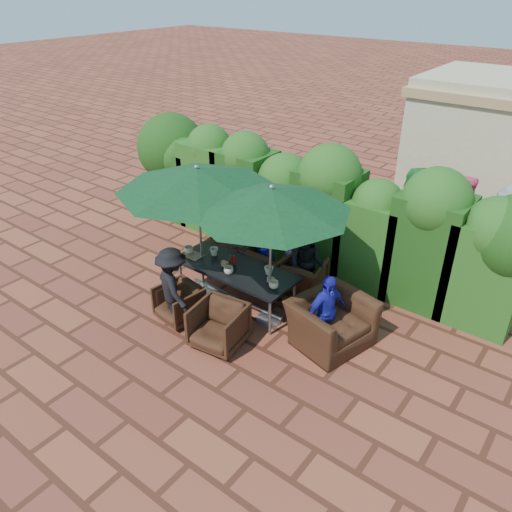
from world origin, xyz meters
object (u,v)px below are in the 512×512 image
Objects in this scene: chair_near_left at (179,302)px; chair_far_mid at (270,265)px; umbrella_left at (197,179)px; umbrella_right at (271,200)px; chair_far_left at (236,251)px; chair_near_right at (218,324)px; chair_end_right at (332,315)px; dining_table at (235,271)px; chair_far_right at (301,277)px.

chair_far_mid is at bearing 80.20° from chair_near_left.
umbrella_left is 1.48m from umbrella_right.
chair_near_right is (1.25, -1.96, -0.02)m from chair_far_left.
chair_far_mid is 1.92m from chair_end_right.
chair_far_right is at bearing 50.03° from dining_table.
chair_far_left is 1.04× the size of chair_near_right.
chair_end_right is (1.76, -0.78, 0.09)m from chair_far_mid.
umbrella_left is 1.10× the size of umbrella_right.
chair_near_right is at bearing 143.72° from chair_end_right.
umbrella_right is at bearing 67.03° from chair_near_right.
chair_far_mid is at bearing -179.35° from chair_far_left.
chair_far_mid is 0.67m from chair_far_right.
chair_far_right is at bearing 89.29° from umbrella_right.
umbrella_left is 3.38× the size of chair_far_right.
umbrella_left reaches higher than chair_far_mid.
chair_far_right is at bearing -176.00° from chair_far_left.
chair_end_right reaches higher than chair_far_mid.
chair_far_right is 1.17× the size of chair_near_left.
umbrella_left reaches higher than chair_near_left.
chair_far_mid is at bearing 125.73° from umbrella_right.
chair_far_right is (1.49, 0.99, -1.81)m from umbrella_left.
chair_end_right is at bearing 6.59° from umbrella_right.
umbrella_left is 2.55m from chair_far_right.
chair_near_right is at bearing 2.20° from chair_near_left.
chair_end_right is at bearing 131.57° from chair_far_right.
chair_end_right is at bearing 31.85° from chair_near_left.
chair_far_mid is at bearing 80.24° from chair_end_right.
chair_far_mid is 1.09× the size of chair_near_right.
umbrella_left is 2.19m from chair_far_mid.
umbrella_left is 3.94× the size of chair_near_left.
chair_far_mid is 1.90m from chair_near_left.
umbrella_right is at bearing 151.85° from chair_far_left.
umbrella_right reaches higher than dining_table.
chair_far_right is at bearing 73.76° from chair_near_right.
umbrella_right is 3.03× the size of chair_far_left.
umbrella_right is 2.09m from chair_near_right.
chair_far_right is (0.77, 0.92, -0.27)m from dining_table.
chair_far_left is at bearing 91.90° from umbrella_left.
chair_near_left is (-0.59, -1.80, -0.08)m from chair_far_mid.
chair_end_right is at bearing 2.97° from dining_table.
chair_near_right is 0.66× the size of chair_end_right.
chair_far_left is 1.02× the size of chair_far_right.
chair_far_left is at bearing 147.54° from umbrella_right.
chair_near_right is (1.22, -0.96, -1.82)m from umbrella_left.
chair_end_right is at bearing 160.53° from chair_far_mid.
chair_far_left reaches higher than chair_far_right.
umbrella_right is at bearing 110.79° from chair_end_right.
chair_near_left is (-1.24, -0.89, -1.87)m from umbrella_right.
umbrella_left is at bearing 53.35° from chair_far_mid.
chair_far_right is at bearing -171.48° from chair_far_mid.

